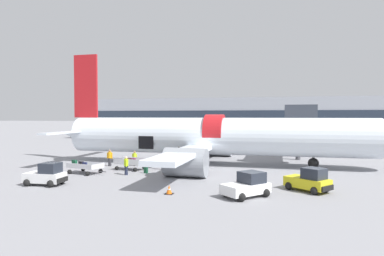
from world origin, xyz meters
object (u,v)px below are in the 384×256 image
at_px(ground_crew_loader_b, 110,157).
at_px(ground_crew_supervisor, 126,165).
at_px(ground_crew_loader_a, 163,161).
at_px(ground_crew_driver, 135,158).
at_px(baggage_tug_mid, 46,175).
at_px(airplane, 211,137).
at_px(baggage_cart_loading, 131,164).
at_px(baggage_tug_rear, 247,186).
at_px(suitcase_on_tarmac_upright, 146,170).
at_px(baggage_tug_lead, 309,181).
at_px(baggage_cart_queued, 85,167).

distance_m(ground_crew_loader_b, ground_crew_supervisor, 6.09).
bearing_deg(ground_crew_loader_a, ground_crew_supervisor, -122.57).
height_order(ground_crew_loader_a, ground_crew_loader_b, ground_crew_loader_b).
bearing_deg(ground_crew_loader_a, ground_crew_driver, 155.94).
relative_size(baggage_tug_mid, ground_crew_loader_b, 1.77).
xyz_separation_m(airplane, baggage_cart_loading, (-6.96, -5.36, -2.44)).
bearing_deg(ground_crew_supervisor, baggage_tug_rear, -26.21).
bearing_deg(baggage_tug_rear, suitcase_on_tarmac_upright, 145.51).
bearing_deg(suitcase_on_tarmac_upright, baggage_cart_loading, 145.19).
relative_size(baggage_cart_loading, suitcase_on_tarmac_upright, 5.15).
height_order(baggage_tug_mid, baggage_cart_loading, baggage_tug_mid).
bearing_deg(ground_crew_supervisor, baggage_tug_lead, -10.64).
xyz_separation_m(baggage_cart_loading, suitcase_on_tarmac_upright, (2.17, -1.51, -0.26)).
distance_m(baggage_tug_mid, ground_crew_loader_b, 10.22).
relative_size(baggage_cart_queued, ground_crew_loader_a, 2.56).
bearing_deg(baggage_cart_queued, airplane, 39.27).
bearing_deg(airplane, ground_crew_loader_a, -130.62).
xyz_separation_m(baggage_cart_queued, suitcase_on_tarmac_upright, (5.48, 1.53, -0.24)).
relative_size(baggage_tug_rear, suitcase_on_tarmac_upright, 4.41).
relative_size(baggage_cart_queued, ground_crew_driver, 2.62).
bearing_deg(ground_crew_loader_a, airplane, 49.38).
xyz_separation_m(airplane, baggage_tug_mid, (-10.24, -13.80, -2.30)).
xyz_separation_m(ground_crew_loader_b, ground_crew_driver, (2.51, 0.79, -0.09)).
xyz_separation_m(baggage_tug_lead, baggage_tug_rear, (-4.13, -2.69, -0.02)).
distance_m(baggage_cart_queued, ground_crew_supervisor, 4.10).
bearing_deg(baggage_tug_rear, baggage_cart_loading, 145.45).
xyz_separation_m(baggage_tug_mid, ground_crew_supervisor, (4.06, 5.67, 0.14)).
bearing_deg(baggage_tug_lead, baggage_cart_loading, 160.76).
bearing_deg(ground_crew_loader_a, suitcase_on_tarmac_upright, -111.30).
bearing_deg(baggage_cart_queued, ground_crew_loader_a, 31.26).
relative_size(baggage_tug_rear, ground_crew_loader_b, 2.00).
bearing_deg(suitcase_on_tarmac_upright, airplane, 55.12).
height_order(baggage_tug_lead, baggage_tug_mid, baggage_tug_mid).
distance_m(baggage_cart_queued, ground_crew_loader_a, 7.49).
xyz_separation_m(airplane, ground_crew_supervisor, (-6.18, -8.13, -2.15)).
xyz_separation_m(baggage_tug_lead, baggage_tug_mid, (-19.58, -2.75, 0.01)).
relative_size(airplane, baggage_tug_mid, 11.87).
distance_m(baggage_tug_rear, ground_crew_loader_b, 18.48).
height_order(airplane, ground_crew_driver, airplane).
height_order(baggage_tug_mid, suitcase_on_tarmac_upright, baggage_tug_mid).
xyz_separation_m(baggage_cart_loading, ground_crew_loader_b, (-3.27, 1.77, 0.32)).
relative_size(baggage_tug_lead, baggage_tug_mid, 1.08).
xyz_separation_m(airplane, ground_crew_loader_b, (-10.23, -3.58, -2.12)).
height_order(baggage_cart_loading, ground_crew_loader_b, ground_crew_loader_b).
bearing_deg(suitcase_on_tarmac_upright, baggage_cart_queued, -164.43).
relative_size(baggage_tug_rear, ground_crew_driver, 2.21).
xyz_separation_m(airplane, ground_crew_loader_a, (-3.87, -4.51, -2.19)).
relative_size(baggage_cart_loading, ground_crew_driver, 2.57).
xyz_separation_m(baggage_cart_loading, ground_crew_supervisor, (0.78, -2.77, 0.29)).
bearing_deg(suitcase_on_tarmac_upright, ground_crew_supervisor, -137.82).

